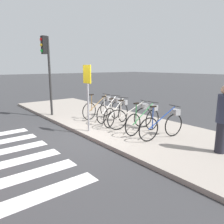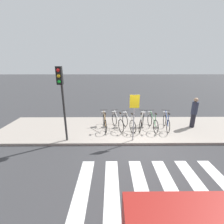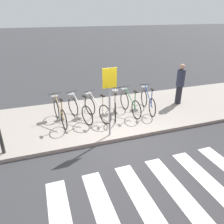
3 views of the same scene
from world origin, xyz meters
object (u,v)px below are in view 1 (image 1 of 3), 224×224
pedestrian (223,118)px  sign_post (88,87)px  parked_bicycle_4 (145,119)px  parked_bicycle_3 (133,116)px  parked_bicycle_5 (164,124)px  parked_bicycle_0 (100,107)px  parked_bicycle_2 (118,112)px  traffic_light (46,59)px  parked_bicycle_1 (110,109)px

pedestrian → sign_post: 4.13m
parked_bicycle_4 → sign_post: 2.20m
parked_bicycle_3 → parked_bicycle_5: 1.39m
parked_bicycle_0 → parked_bicycle_2: 1.35m
parked_bicycle_0 → parked_bicycle_3: bearing=-1.7°
parked_bicycle_5 → sign_post: (-2.09, -1.42, 1.07)m
parked_bicycle_4 → traffic_light: bearing=-161.8°
parked_bicycle_5 → sign_post: size_ratio=0.77×
parked_bicycle_1 → parked_bicycle_5: same height
traffic_light → parked_bicycle_4: bearing=18.2°
parked_bicycle_5 → traffic_light: traffic_light is taller
pedestrian → parked_bicycle_2: bearing=-176.2°
parked_bicycle_0 → parked_bicycle_3: size_ratio=1.04×
parked_bicycle_4 → traffic_light: size_ratio=0.50×
parked_bicycle_0 → pedestrian: size_ratio=0.98×
parked_bicycle_5 → pedestrian: bearing=7.6°
parked_bicycle_1 → pedestrian: size_ratio=0.94×
parked_bicycle_5 → traffic_light: (-5.31, -1.47, 2.03)m
parked_bicycle_0 → sign_post: (1.44, -1.49, 1.07)m
parked_bicycle_3 → parked_bicycle_0: bearing=178.3°
parked_bicycle_0 → parked_bicycle_2: same height
parked_bicycle_4 → traffic_light: (-4.51, -1.48, 2.03)m
parked_bicycle_2 → parked_bicycle_1: bearing=168.2°
parked_bicycle_1 → parked_bicycle_4: same height
parked_bicycle_0 → parked_bicycle_1: 0.72m
parked_bicycle_3 → sign_post: (-0.70, -1.43, 1.07)m
parked_bicycle_1 → parked_bicycle_4: bearing=-2.7°
pedestrian → traffic_light: size_ratio=0.51×
traffic_light → sign_post: 3.36m
parked_bicycle_2 → parked_bicycle_3: size_ratio=1.00×
parked_bicycle_3 → sign_post: bearing=-116.1°
parked_bicycle_0 → parked_bicycle_2: bearing=-4.2°
parked_bicycle_2 → parked_bicycle_4: (1.38, 0.03, 0.00)m
parked_bicycle_4 → traffic_light: traffic_light is taller
parked_bicycle_0 → sign_post: 2.33m
pedestrian → parked_bicycle_3: bearing=-175.9°
parked_bicycle_1 → parked_bicycle_5: size_ratio=0.96×
pedestrian → sign_post: sign_post is taller
parked_bicycle_3 → parked_bicycle_4: same height
parked_bicycle_2 → parked_bicycle_5: 2.18m
parked_bicycle_2 → parked_bicycle_3: (0.79, 0.03, 0.00)m
parked_bicycle_3 → parked_bicycle_1: bearing=176.1°
parked_bicycle_5 → pedestrian: size_ratio=0.98×
parked_bicycle_5 → sign_post: 2.75m
traffic_light → sign_post: traffic_light is taller
parked_bicycle_3 → parked_bicycle_5: same height
parked_bicycle_3 → parked_bicycle_4: (0.59, 0.00, 0.00)m
parked_bicycle_3 → parked_bicycle_5: size_ratio=0.96×
parked_bicycle_3 → traffic_light: 4.65m
parked_bicycle_0 → parked_bicycle_5: size_ratio=1.00×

